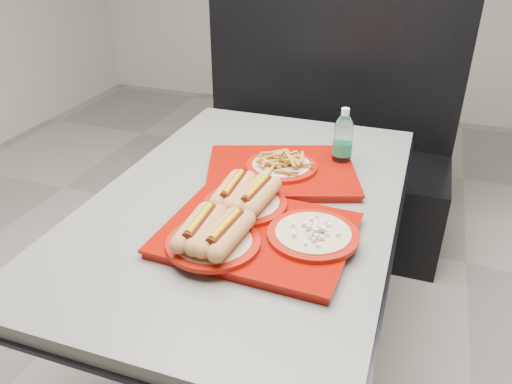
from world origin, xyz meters
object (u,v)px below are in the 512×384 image
(diner_table, at_px, (248,239))
(tray_near, at_px, (251,225))
(tray_far, at_px, (281,168))
(booth_bench, at_px, (319,157))
(water_bottle, at_px, (343,142))

(diner_table, height_order, tray_near, tray_near)
(tray_near, height_order, tray_far, tray_near)
(booth_bench, xyz_separation_m, tray_near, (0.09, -1.31, 0.39))
(tray_far, relative_size, water_bottle, 2.75)
(diner_table, distance_m, booth_bench, 1.11)
(diner_table, height_order, booth_bench, booth_bench)
(booth_bench, distance_m, tray_near, 1.37)
(diner_table, distance_m, tray_near, 0.31)
(tray_near, bearing_deg, diner_table, 112.08)
(booth_bench, height_order, water_bottle, booth_bench)
(diner_table, distance_m, water_bottle, 0.46)
(tray_far, bearing_deg, tray_near, -85.83)
(tray_far, xyz_separation_m, water_bottle, (0.17, 0.13, 0.06))
(water_bottle, bearing_deg, diner_table, -128.25)
(booth_bench, relative_size, tray_far, 2.32)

